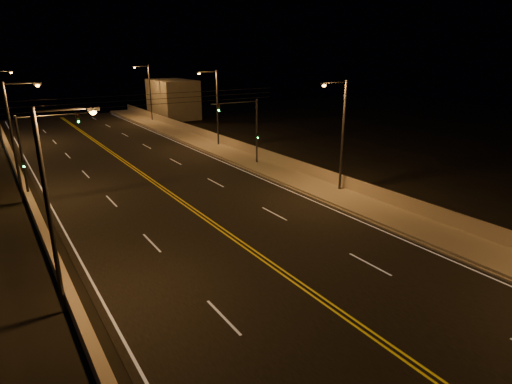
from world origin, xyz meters
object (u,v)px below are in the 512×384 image
streetlight_1 (341,130)px  streetlight_5 (16,135)px  traffic_signal_right (249,125)px  traffic_signal_left (35,147)px  streetlight_3 (148,90)px  streetlight_4 (55,200)px  streetlight_2 (215,104)px

streetlight_1 → streetlight_5: size_ratio=1.00×
traffic_signal_right → traffic_signal_left: same height
streetlight_1 → traffic_signal_left: (-20.36, 11.23, -1.06)m
streetlight_3 → streetlight_5: bearing=-123.1°
traffic_signal_right → streetlight_1: bearing=-82.5°
streetlight_1 → streetlight_4: same height
streetlight_2 → streetlight_4: (-21.43, -26.95, 0.00)m
streetlight_2 → streetlight_4: same height
streetlight_2 → streetlight_3: same height
traffic_signal_right → streetlight_3: bearing=87.4°
streetlight_1 → traffic_signal_right: streetlight_1 is taller
streetlight_3 → traffic_signal_right: 33.02m
streetlight_2 → streetlight_5: bearing=-155.7°
traffic_signal_left → streetlight_5: bearing=172.6°
traffic_signal_right → streetlight_5: bearing=179.6°
streetlight_3 → streetlight_5: size_ratio=1.00×
streetlight_1 → streetlight_2: bearing=90.0°
streetlight_5 → traffic_signal_right: size_ratio=1.36×
traffic_signal_right → traffic_signal_left: 18.90m
streetlight_1 → traffic_signal_right: (-1.47, 11.23, -1.06)m
streetlight_2 → streetlight_4: 34.44m
streetlight_5 → traffic_signal_right: bearing=-0.4°
streetlight_2 → streetlight_3: bearing=90.0°
streetlight_2 → traffic_signal_right: 9.98m
streetlight_1 → streetlight_2: (0.00, 21.05, 0.00)m
streetlight_1 → traffic_signal_right: size_ratio=1.36×
streetlight_1 → traffic_signal_left: streetlight_1 is taller
streetlight_4 → streetlight_5: (0.00, 17.28, 0.00)m
streetlight_1 → streetlight_5: same height
streetlight_5 → streetlight_3: bearing=56.9°
traffic_signal_left → streetlight_1: bearing=-28.9°
traffic_signal_right → traffic_signal_left: bearing=180.0°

